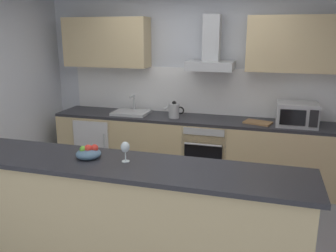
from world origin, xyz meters
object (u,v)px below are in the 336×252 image
kettle (174,110)px  fruit_bowl (89,153)px  sink (131,112)px  chopping_board (258,122)px  refrigerator (100,142)px  wine_glass (125,148)px  range_hood (211,53)px  oven (207,150)px  microwave (297,114)px

kettle → fruit_bowl: 2.01m
sink → kettle: (0.66, -0.04, 0.08)m
chopping_board → refrigerator: bearing=179.5°
refrigerator → wine_glass: wine_glass is taller
kettle → range_hood: (0.47, 0.16, 0.78)m
range_hood → chopping_board: size_ratio=2.12×
oven → range_hood: 1.33m
range_hood → fruit_bowl: bearing=-108.1°
refrigerator → sink: size_ratio=1.70×
range_hood → fruit_bowl: range_hood is taller
sink → wine_glass: (0.77, -2.04, 0.18)m
range_hood → oven: bearing=-90.0°
microwave → wine_glass: bearing=-126.8°
oven → sink: sink is taller
oven → chopping_board: (0.67, -0.02, 0.45)m
microwave → fruit_bowl: microwave is taller
range_hood → wine_glass: (-0.35, -2.16, -0.68)m
wine_glass → oven: bearing=80.1°
refrigerator → wine_glass: 2.50m
refrigerator → fruit_bowl: 2.31m
microwave → fruit_bowl: (-1.84, -2.00, -0.02)m
sink → chopping_board: size_ratio=1.47×
kettle → range_hood: range_hood is taller
refrigerator → oven: bearing=0.1°
range_hood → chopping_board: range_hood is taller
sink → fruit_bowl: bearing=-78.3°
microwave → range_hood: (-1.14, 0.16, 0.74)m
oven → kettle: kettle is taller
sink → kettle: 0.67m
fruit_bowl → chopping_board: (1.37, 2.00, -0.12)m
oven → wine_glass: 2.16m
oven → chopping_board: 0.81m
sink → wine_glass: wine_glass is taller
oven → kettle: bearing=-175.9°
oven → sink: bearing=179.4°
range_hood → refrigerator: bearing=-175.4°
sink → range_hood: 1.42m
fruit_bowl → microwave: bearing=47.3°
oven → refrigerator: bearing=-179.9°
microwave → fruit_bowl: size_ratio=2.27×
oven → refrigerator: (-1.64, -0.00, -0.03)m
range_hood → sink: bearing=-174.0°
range_hood → microwave: bearing=-7.9°
oven → kettle: size_ratio=2.77×
sink → microwave: bearing=-1.0°
refrigerator → kettle: (1.18, -0.03, 0.58)m
refrigerator → sink: 0.72m
refrigerator → chopping_board: chopping_board is taller
chopping_board → fruit_bowl: bearing=-124.4°
sink → oven: bearing=-0.6°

